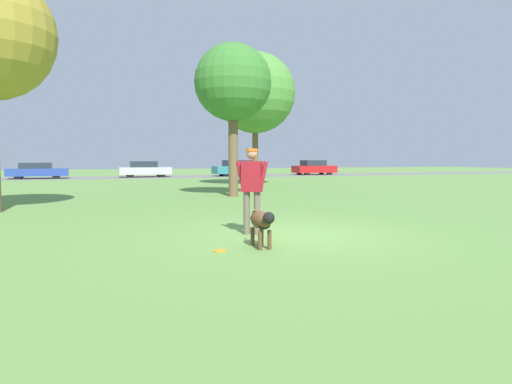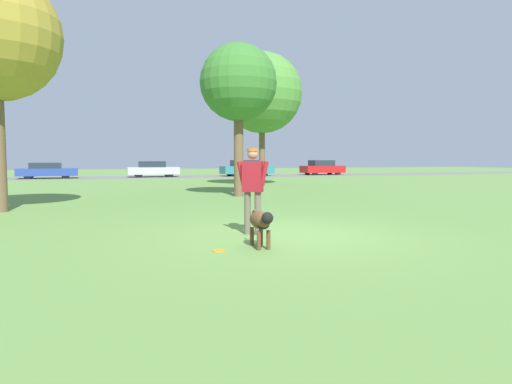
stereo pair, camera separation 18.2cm
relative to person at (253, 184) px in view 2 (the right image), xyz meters
The scene contains 11 objects.
ground_plane 1.25m from the person, 25.11° to the right, with size 120.00×120.00×0.00m, color #608C42.
far_road_strip 29.53m from the person, 88.72° to the left, with size 120.00×6.00×0.01m.
person is the anchor object (origin of this frame).
dog 1.50m from the person, 102.71° to the right, with size 0.32×1.04×0.65m.
frisbee 2.00m from the person, 127.10° to the right, with size 0.21×0.21×0.02m.
tree_mid_center 9.87m from the person, 75.06° to the left, with size 3.05×3.05×6.04m.
tree_far_right 17.35m from the person, 69.80° to the left, with size 4.52×4.52×7.45m.
parked_car_blue 30.01m from the person, 102.89° to the left, with size 4.31×1.87×1.21m.
parked_car_silver 29.41m from the person, 87.67° to the left, with size 4.15×1.94×1.30m.
parked_car_teal 30.59m from the person, 72.60° to the left, with size 4.52×1.99×1.39m.
parked_car_red 34.15m from the person, 60.63° to the left, with size 3.94×1.84×1.36m.
Camera 2 is at (-3.50, -8.24, 1.51)m, focal length 32.00 mm.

